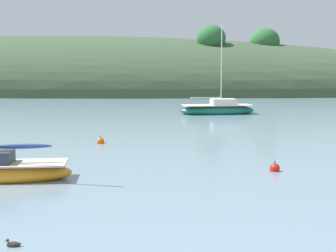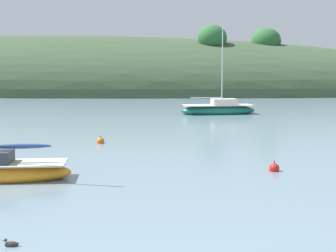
# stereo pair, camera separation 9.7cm
# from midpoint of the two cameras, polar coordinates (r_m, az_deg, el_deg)

# --- Properties ---
(far_shoreline_hill) EXTENTS (150.00, 36.00, 19.76)m
(far_shoreline_hill) POSITION_cam_midpoint_polar(r_m,az_deg,el_deg) (89.59, -14.26, 3.76)
(far_shoreline_hill) COLOR #384C33
(far_shoreline_hill) RESTS_ON ground
(sailboat_grey_yawl) EXTENTS (7.23, 3.62, 8.38)m
(sailboat_grey_yawl) POSITION_cam_midpoint_polar(r_m,az_deg,el_deg) (47.39, 5.50, 1.85)
(sailboat_grey_yawl) COLOR #196B56
(sailboat_grey_yawl) RESTS_ON ground
(sailboat_yellow_far) EXTENTS (5.73, 2.62, 7.51)m
(sailboat_yellow_far) POSITION_cam_midpoint_polar(r_m,az_deg,el_deg) (21.38, -18.24, -4.74)
(sailboat_yellow_far) COLOR orange
(sailboat_yellow_far) RESTS_ON ground
(mooring_buoy_channel) EXTENTS (0.44, 0.44, 0.54)m
(mooring_buoy_channel) POSITION_cam_midpoint_polar(r_m,az_deg,el_deg) (22.41, 11.65, -4.62)
(mooring_buoy_channel) COLOR red
(mooring_buoy_channel) RESTS_ON ground
(mooring_buoy_inner) EXTENTS (0.44, 0.44, 0.54)m
(mooring_buoy_inner) POSITION_cam_midpoint_polar(r_m,az_deg,el_deg) (29.89, -7.62, -1.68)
(mooring_buoy_inner) COLOR orange
(mooring_buoy_inner) RESTS_ON ground
(duck_lead) EXTENTS (0.43, 0.20, 0.24)m
(duck_lead) POSITION_cam_midpoint_polar(r_m,az_deg,el_deg) (13.73, -17.03, -12.46)
(duck_lead) COLOR #2D2823
(duck_lead) RESTS_ON ground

